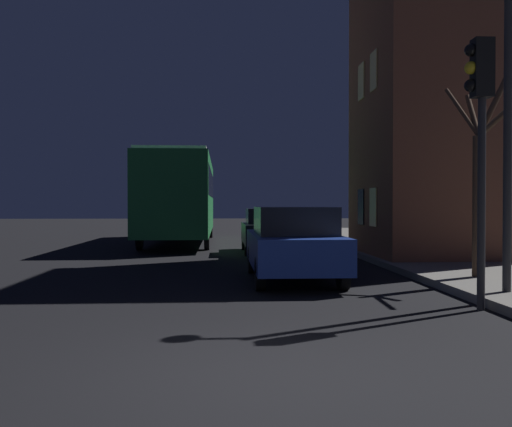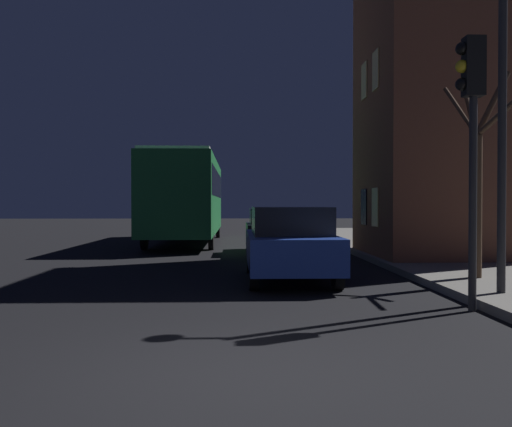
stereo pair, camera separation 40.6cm
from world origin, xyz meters
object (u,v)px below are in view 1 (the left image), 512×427
car_near_lane (293,243)px  car_mid_lane (271,229)px  streetlamp (490,78)px  bare_tree (482,174)px  traffic_light (480,115)px  bus (181,193)px

car_near_lane → car_mid_lane: car_near_lane is taller
streetlamp → car_near_lane: 4.99m
bare_tree → car_near_lane: 4.13m
streetlamp → bare_tree: 2.64m
traffic_light → car_mid_lane: bearing=102.3°
bus → streetlamp: bearing=-67.2°
streetlamp → bare_tree: streetlamp is taller
bus → car_mid_lane: 6.29m
traffic_light → bus: size_ratio=0.36×
traffic_light → car_near_lane: 4.81m
bare_tree → car_mid_lane: size_ratio=1.13×
traffic_light → car_near_lane: bearing=124.7°
traffic_light → bare_tree: (1.37, 2.82, -0.74)m
bus → car_near_lane: bearing=-75.0°
streetlamp → car_mid_lane: streetlamp is taller
bus → car_mid_lane: bus is taller
streetlamp → bare_tree: size_ratio=1.25×
streetlamp → bare_tree: bearing=67.7°
bare_tree → car_mid_lane: bearing=115.4°
car_near_lane → bare_tree: bearing=-10.4°
traffic_light → bus: traffic_light is taller
bus → traffic_light: bearing=-70.0°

